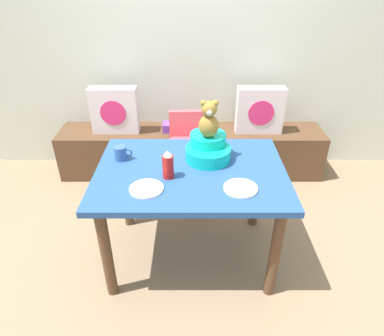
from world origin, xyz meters
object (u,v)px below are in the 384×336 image
object	(u,v)px
coffee_mug	(122,153)
dining_table	(192,184)
pillow_floral_left	(116,110)
pillow_floral_right	(261,110)
highchair	(188,146)
teddy_bear	(210,120)
dinner_plate_near	(242,188)
infant_seat_teal	(209,149)
ketchup_bottle	(169,165)
book_stack	(174,127)
dinner_plate_far	(148,189)

from	to	relation	value
coffee_mug	dining_table	bearing A→B (deg)	-15.60
pillow_floral_left	pillow_floral_right	distance (m)	1.37
pillow_floral_left	highchair	size ratio (longest dim) A/B	0.56
pillow_floral_left	teddy_bear	size ratio (longest dim) A/B	1.76
pillow_floral_left	highchair	world-z (taller)	pillow_floral_left
dinner_plate_near	pillow_floral_right	bearing A→B (deg)	75.47
infant_seat_teal	ketchup_bottle	size ratio (longest dim) A/B	1.78
dining_table	ketchup_bottle	size ratio (longest dim) A/B	6.56
infant_seat_teal	dining_table	bearing A→B (deg)	-127.75
pillow_floral_right	infant_seat_teal	size ratio (longest dim) A/B	1.33
infant_seat_teal	highchair	bearing A→B (deg)	104.17
infant_seat_teal	book_stack	bearing A→B (deg)	105.74
book_stack	ketchup_bottle	size ratio (longest dim) A/B	1.08
dinner_plate_near	dinner_plate_far	xyz separation A→B (m)	(-0.55, -0.01, 0.00)
pillow_floral_right	highchair	distance (m)	0.82
highchair	dining_table	bearing A→B (deg)	-87.24
ketchup_bottle	coffee_mug	world-z (taller)	ketchup_bottle
pillow_floral_right	book_stack	xyz separation A→B (m)	(-0.83, 0.02, -0.18)
teddy_bear	ketchup_bottle	size ratio (longest dim) A/B	1.35
dining_table	dinner_plate_far	distance (m)	0.36
coffee_mug	dinner_plate_near	size ratio (longest dim) A/B	0.60
highchair	teddy_bear	size ratio (longest dim) A/B	3.16
highchair	infant_seat_teal	xyz separation A→B (m)	(0.15, -0.60, 0.29)
ketchup_bottle	coffee_mug	size ratio (longest dim) A/B	1.54
book_stack	dinner_plate_near	bearing A→B (deg)	-71.54
book_stack	highchair	size ratio (longest dim) A/B	0.25
pillow_floral_right	highchair	bearing A→B (deg)	-148.78
highchair	coffee_mug	bearing A→B (deg)	-124.72
dining_table	coffee_mug	distance (m)	0.51
book_stack	dinner_plate_far	size ratio (longest dim) A/B	1.00
coffee_mug	dinner_plate_near	distance (m)	0.83
highchair	dinner_plate_near	size ratio (longest dim) A/B	3.95
teddy_bear	ketchup_bottle	xyz separation A→B (m)	(-0.25, -0.24, -0.19)
highchair	infant_seat_teal	distance (m)	0.68
ketchup_bottle	book_stack	bearing A→B (deg)	91.80
highchair	ketchup_bottle	size ratio (longest dim) A/B	4.27
ketchup_bottle	coffee_mug	xyz separation A→B (m)	(-0.33, 0.22, -0.04)
infant_seat_teal	teddy_bear	distance (m)	0.21
ketchup_bottle	dining_table	bearing A→B (deg)	33.05
pillow_floral_right	dinner_plate_near	size ratio (longest dim) A/B	2.20
pillow_floral_left	dinner_plate_far	world-z (taller)	pillow_floral_left
coffee_mug	pillow_floral_right	bearing A→B (deg)	42.86
pillow_floral_right	dinner_plate_far	world-z (taller)	pillow_floral_right
dinner_plate_near	infant_seat_teal	bearing A→B (deg)	115.69
pillow_floral_right	infant_seat_teal	distance (m)	1.15
dining_table	highchair	bearing A→B (deg)	92.76
coffee_mug	highchair	bearing A→B (deg)	55.28
pillow_floral_right	ketchup_bottle	bearing A→B (deg)	-122.12
book_stack	dining_table	world-z (taller)	dining_table
pillow_floral_right	dinner_plate_far	distance (m)	1.66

